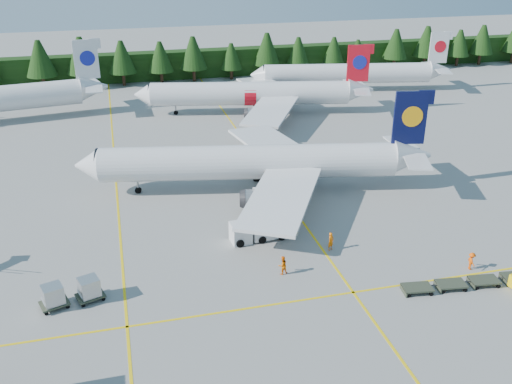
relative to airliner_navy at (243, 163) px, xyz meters
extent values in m
plane|color=gray|center=(-1.42, -18.28, -3.74)|extent=(320.00, 320.00, 0.00)
cube|color=yellow|center=(-15.42, 1.72, -3.74)|extent=(0.25, 120.00, 0.01)
cube|color=yellow|center=(4.58, 1.72, -3.74)|extent=(0.25, 120.00, 0.01)
cube|color=yellow|center=(-1.42, -24.28, -3.74)|extent=(80.00, 0.25, 0.01)
cube|color=black|center=(-1.42, 63.72, -0.74)|extent=(220.00, 4.00, 6.00)
cylinder|color=silver|center=(0.69, -0.13, 0.09)|extent=(36.31, 11.10, 4.25)
cone|color=silver|center=(-18.52, 3.62, 0.09)|extent=(3.74, 4.75, 4.25)
cube|color=#060B33|center=(20.00, -3.90, 5.41)|extent=(4.04, 1.14, 6.59)
cube|color=silver|center=(5.55, 8.13, -0.55)|extent=(8.27, 16.61, 1.21)
cylinder|color=gray|center=(2.91, 5.72, -2.04)|extent=(3.98, 2.89, 2.23)
cube|color=silver|center=(2.09, -9.62, -0.55)|extent=(13.32, 17.04, 1.21)
cylinder|color=gray|center=(0.55, -6.39, -2.04)|extent=(3.98, 2.89, 2.23)
cylinder|color=gray|center=(-12.80, 2.50, -2.84)|extent=(0.26, 0.26, 1.81)
cylinder|color=silver|center=(8.92, 32.64, -0.04)|extent=(35.05, 11.06, 4.11)
cone|color=silver|center=(-9.60, 36.45, -0.04)|extent=(3.65, 4.61, 4.11)
cube|color=red|center=(27.54, 28.82, 5.10)|extent=(3.90, 1.14, 6.37)
cube|color=silver|center=(13.69, 40.58, -0.66)|extent=(7.84, 16.00, 1.17)
cylinder|color=gray|center=(11.12, 38.28, -2.10)|extent=(3.86, 2.82, 2.16)
cube|color=silver|center=(10.18, 23.47, -0.66)|extent=(12.98, 16.45, 1.17)
cylinder|color=gray|center=(8.72, 26.60, -2.10)|extent=(3.86, 2.82, 2.16)
cylinder|color=gray|center=(-4.09, 35.32, -2.87)|extent=(0.25, 0.25, 1.75)
cube|color=silver|center=(-18.63, 40.90, 5.71)|extent=(4.19, 1.01, 6.81)
cylinder|color=silver|center=(32.01, 43.66, -0.15)|extent=(34.06, 10.05, 3.99)
cone|color=silver|center=(13.97, 46.97, -0.15)|extent=(3.47, 4.43, 3.99)
cube|color=silver|center=(50.15, 40.33, 4.83)|extent=(3.79, 1.03, 6.18)
cylinder|color=gray|center=(19.35, 45.98, -2.94)|extent=(0.24, 0.24, 1.59)
cube|color=white|center=(-3.18, -12.71, -2.69)|extent=(2.18, 2.18, 2.11)
cube|color=black|center=(-3.18, -12.71, -2.18)|extent=(1.87, 2.05, 0.90)
cube|color=white|center=(-0.18, -12.45, -2.23)|extent=(3.80, 2.52, 2.61)
cube|color=#333A2A|center=(10.17, -25.63, -3.25)|extent=(2.82, 1.97, 0.15)
cube|color=#333A2A|center=(13.45, -25.84, -3.25)|extent=(2.82, 1.97, 0.15)
cube|color=#333A2A|center=(16.74, -26.05, -3.25)|extent=(2.82, 1.97, 0.15)
cube|color=#333A2A|center=(-21.34, -20.00, -3.32)|extent=(2.78, 2.45, 0.15)
cube|color=#ACAEB1|center=(-21.34, -20.00, -2.41)|extent=(2.06, 2.03, 1.65)
cube|color=#333A2A|center=(-18.35, -19.57, -3.32)|extent=(2.78, 2.45, 0.15)
cube|color=#ACAEB1|center=(-18.35, -19.57, -2.41)|extent=(2.06, 2.03, 1.65)
imported|color=orange|center=(5.34, -16.59, -2.77)|extent=(0.85, 0.76, 1.95)
imported|color=#FF6B05|center=(-0.72, -19.71, -2.80)|extent=(1.08, 0.94, 1.88)
imported|color=#ED4D05|center=(17.07, -23.40, -2.85)|extent=(0.59, 0.80, 1.78)
camera|label=1|loc=(-14.54, -63.81, 25.70)|focal=40.00mm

